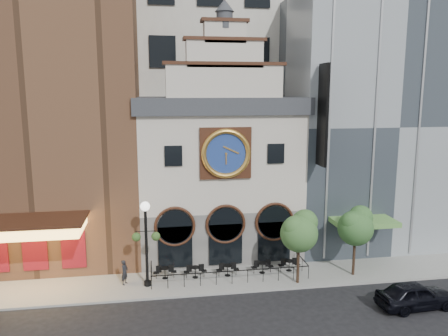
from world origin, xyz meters
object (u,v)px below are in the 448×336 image
(bistro_3, at_px, (262,267))
(tree_left, at_px, (300,230))
(bistro_4, at_px, (289,265))
(tree_right, at_px, (356,225))
(bistro_0, at_px, (165,272))
(pedestrian, at_px, (125,272))
(car_right, at_px, (415,295))
(bistro_2, at_px, (228,269))
(bistro_1, at_px, (195,271))
(lamppost, at_px, (146,234))

(bistro_3, height_order, tree_left, tree_left)
(bistro_3, height_order, bistro_4, same)
(tree_right, bearing_deg, bistro_3, 168.99)
(bistro_0, xyz_separation_m, pedestrian, (-2.66, -0.47, 0.37))
(bistro_0, bearing_deg, bistro_3, -1.25)
(bistro_3, xyz_separation_m, car_right, (7.89, -6.04, 0.19))
(bistro_2, distance_m, bistro_4, 4.48)
(bistro_1, height_order, tree_left, tree_left)
(bistro_0, bearing_deg, tree_left, -12.92)
(bistro_3, xyz_separation_m, pedestrian, (-9.45, -0.32, 0.37))
(lamppost, relative_size, tree_right, 1.17)
(pedestrian, bearing_deg, lamppost, -80.19)
(bistro_1, relative_size, bistro_3, 1.00)
(bistro_3, distance_m, bistro_4, 1.99)
(bistro_0, height_order, bistro_1, same)
(pedestrian, bearing_deg, bistro_1, -59.52)
(tree_left, bearing_deg, tree_right, 8.72)
(bistro_3, bearing_deg, bistro_1, -179.54)
(bistro_3, relative_size, tree_right, 0.32)
(pedestrian, height_order, lamppost, lamppost)
(tree_left, relative_size, tree_right, 1.02)
(lamppost, relative_size, tree_left, 1.15)
(bistro_0, relative_size, bistro_2, 1.00)
(car_right, bearing_deg, lamppost, 67.59)
(bistro_1, distance_m, bistro_4, 6.72)
(tree_right, bearing_deg, pedestrian, 176.73)
(tree_right, bearing_deg, car_right, -71.37)
(bistro_2, bearing_deg, bistro_4, 1.81)
(bistro_4, xyz_separation_m, car_right, (5.90, -6.11, 0.19))
(bistro_4, bearing_deg, bistro_0, 179.47)
(bistro_4, height_order, car_right, car_right)
(bistro_4, xyz_separation_m, pedestrian, (-11.43, -0.39, 0.37))
(bistro_4, bearing_deg, pedestrian, -178.06)
(tree_left, bearing_deg, bistro_3, 137.02)
(bistro_4, xyz_separation_m, tree_left, (0.02, -1.94, 3.16))
(bistro_1, xyz_separation_m, bistro_4, (6.72, 0.11, 0.00))
(pedestrian, bearing_deg, tree_left, -70.65)
(tree_left, xyz_separation_m, tree_right, (4.25, 0.65, -0.05))
(bistro_2, relative_size, lamppost, 0.28)
(bistro_2, height_order, tree_right, tree_right)
(bistro_3, bearing_deg, tree_right, -11.01)
(bistro_3, relative_size, tree_left, 0.32)
(pedestrian, height_order, tree_left, tree_left)
(bistro_4, bearing_deg, lamppost, -175.12)
(bistro_0, bearing_deg, pedestrian, -170.01)
(tree_right, bearing_deg, bistro_1, 173.88)
(pedestrian, relative_size, lamppost, 0.29)
(bistro_4, bearing_deg, bistro_1, -179.10)
(bistro_3, distance_m, tree_right, 7.10)
(pedestrian, xyz_separation_m, tree_right, (15.71, -0.90, 2.74))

